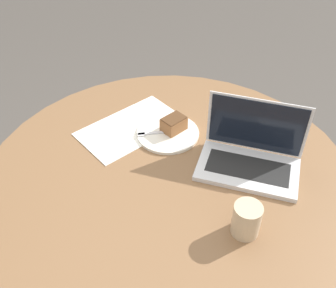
% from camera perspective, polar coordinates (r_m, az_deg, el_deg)
% --- Properties ---
extents(ground_plane, '(12.00, 12.00, 0.00)m').
position_cam_1_polar(ground_plane, '(1.96, 0.02, -19.73)').
color(ground_plane, '#4C4742').
extents(dining_table, '(1.29, 1.29, 0.75)m').
position_cam_1_polar(dining_table, '(1.44, 0.03, -7.12)').
color(dining_table, brown).
rests_on(dining_table, ground_plane).
extents(paper_document, '(0.46, 0.38, 0.00)m').
position_cam_1_polar(paper_document, '(1.56, -5.34, 2.43)').
color(paper_document, white).
rests_on(paper_document, dining_table).
extents(plate, '(0.24, 0.24, 0.01)m').
position_cam_1_polar(plate, '(1.51, -0.02, 1.57)').
color(plate, silver).
rests_on(plate, dining_table).
extents(cake_slice, '(0.11, 0.09, 0.06)m').
position_cam_1_polar(cake_slice, '(1.50, 0.85, 2.93)').
color(cake_slice, brown).
rests_on(cake_slice, plate).
extents(fork, '(0.11, 0.15, 0.00)m').
position_cam_1_polar(fork, '(1.50, -1.89, 1.64)').
color(fork, silver).
rests_on(fork, plate).
extents(coffee_glass, '(0.08, 0.08, 0.11)m').
position_cam_1_polar(coffee_glass, '(1.18, 11.31, -10.71)').
color(coffee_glass, '#C6AD89').
rests_on(coffee_glass, dining_table).
extents(laptop, '(0.25, 0.37, 0.23)m').
position_cam_1_polar(laptop, '(1.39, 11.85, -1.76)').
color(laptop, silver).
rests_on(laptop, dining_table).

